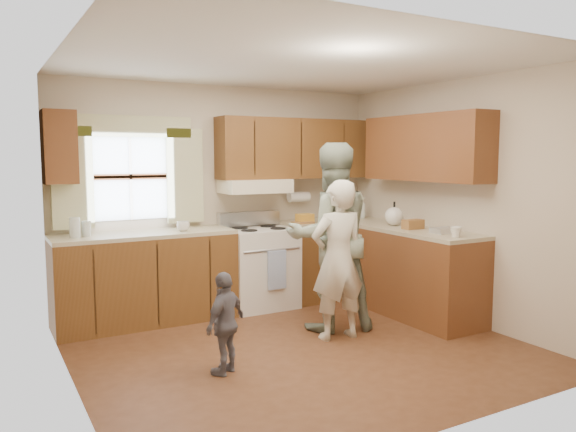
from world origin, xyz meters
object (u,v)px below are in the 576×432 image
stove (259,266)px  woman_left (338,260)px  woman_right (331,237)px  child (225,323)px

stove → woman_left: size_ratio=0.71×
woman_right → child: woman_right is taller
woman_right → woman_left: bearing=83.6°
woman_right → child: bearing=36.8°
child → stove: bearing=-157.9°
woman_right → child: size_ratio=2.25×
stove → child: stove is taller
stove → woman_left: 1.40m
woman_left → woman_right: (0.11, 0.28, 0.17)m
woman_left → woman_right: 0.35m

